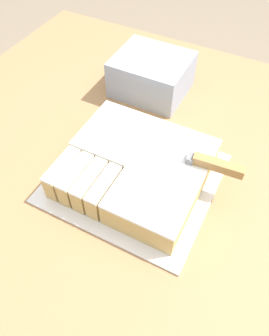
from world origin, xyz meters
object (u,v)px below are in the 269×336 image
at_px(cake, 137,168).
at_px(storage_box, 152,75).
at_px(knife, 201,161).
at_px(cake_board, 134,178).

xyz_separation_m(cake, storage_box, (-0.12, 0.33, 0.01)).
height_order(cake, storage_box, storage_box).
relative_size(knife, storage_box, 1.52).
height_order(cake, knife, knife).
distance_m(cake, knife, 0.15).
xyz_separation_m(knife, storage_box, (-0.25, 0.28, -0.03)).
bearing_deg(knife, cake, 16.39).
bearing_deg(cake, storage_box, 109.73).
bearing_deg(storage_box, cake_board, -71.02).
relative_size(cake_board, knife, 1.18).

